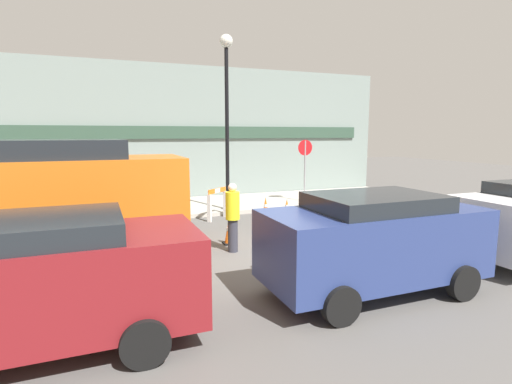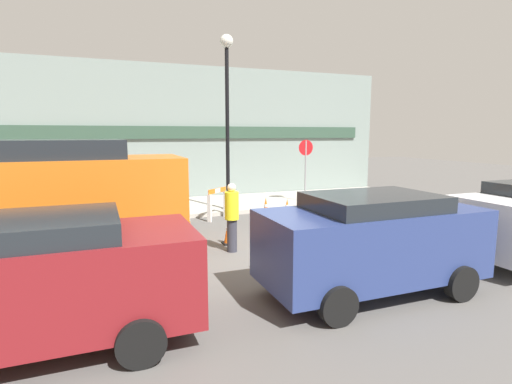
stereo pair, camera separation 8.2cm
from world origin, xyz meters
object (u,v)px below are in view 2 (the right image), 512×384
(person_worker, at_px, (232,215))
(work_van, at_px, (54,196))
(parked_car_0, at_px, (19,279))
(streetlamp_post, at_px, (227,100))
(stop_sign, at_px, (306,160))
(person_pedestrian, at_px, (67,187))
(parked_car_1, at_px, (372,238))

(person_worker, xyz_separation_m, work_van, (-3.76, 0.89, 0.55))
(parked_car_0, relative_size, work_van, 0.79)
(streetlamp_post, height_order, parked_car_0, streetlamp_post)
(stop_sign, height_order, parked_car_0, stop_sign)
(person_pedestrian, bearing_deg, streetlamp_post, -171.00)
(stop_sign, bearing_deg, streetlamp_post, 8.19)
(streetlamp_post, height_order, person_pedestrian, streetlamp_post)
(person_pedestrian, bearing_deg, work_van, 115.74)
(person_pedestrian, distance_m, parked_car_1, 10.55)
(streetlamp_post, distance_m, person_worker, 5.51)
(stop_sign, xyz_separation_m, parked_car_0, (-8.40, -8.14, -0.75))
(streetlamp_post, distance_m, parked_car_0, 9.64)
(streetlamp_post, height_order, stop_sign, streetlamp_post)
(stop_sign, height_order, person_worker, stop_sign)
(person_pedestrian, bearing_deg, stop_sign, -161.85)
(streetlamp_post, relative_size, parked_car_0, 1.35)
(streetlamp_post, bearing_deg, parked_car_1, -88.65)
(work_van, bearing_deg, person_worker, -13.30)
(person_worker, distance_m, parked_car_1, 3.54)
(person_worker, bearing_deg, parked_car_0, 168.99)
(streetlamp_post, distance_m, parked_car_1, 8.18)
(person_worker, height_order, work_van, work_van)
(streetlamp_post, xyz_separation_m, stop_sign, (3.29, 0.49, -2.13))
(stop_sign, distance_m, person_pedestrian, 8.54)
(streetlamp_post, height_order, person_worker, streetlamp_post)
(person_pedestrian, relative_size, work_van, 0.29)
(person_worker, bearing_deg, stop_sign, -4.19)
(work_van, bearing_deg, streetlamp_post, 35.03)
(person_worker, bearing_deg, work_van, 115.50)
(stop_sign, bearing_deg, parked_car_0, 43.91)
(person_pedestrian, xyz_separation_m, parked_car_1, (5.35, -9.10, -0.00))
(parked_car_1, bearing_deg, person_worker, 114.79)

